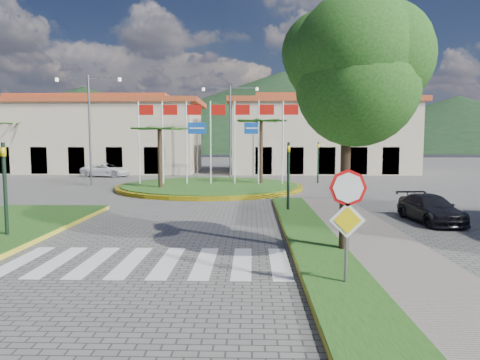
{
  "coord_description": "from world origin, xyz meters",
  "views": [
    {
      "loc": [
        2.84,
        -7.15,
        3.24
      ],
      "look_at": [
        2.44,
        8.0,
        1.86
      ],
      "focal_mm": 32.0,
      "sensor_mm": 36.0,
      "label": 1
    }
  ],
  "objects_px": {
    "stop_sign": "(347,209)",
    "car_side_right": "(430,209)",
    "deciduous_tree": "(347,71)",
    "white_van": "(106,170)",
    "car_dark_b": "(291,167)",
    "roundabout_island": "(210,186)",
    "car_dark_a": "(163,167)"
  },
  "relations": [
    {
      "from": "stop_sign",
      "to": "car_side_right",
      "type": "bearing_deg",
      "value": 57.49
    },
    {
      "from": "deciduous_tree",
      "to": "white_van",
      "type": "bearing_deg",
      "value": 121.07
    },
    {
      "from": "stop_sign",
      "to": "car_dark_b",
      "type": "height_order",
      "value": "stop_sign"
    },
    {
      "from": "stop_sign",
      "to": "deciduous_tree",
      "type": "distance_m",
      "value": 4.59
    },
    {
      "from": "car_dark_b",
      "to": "white_van",
      "type": "bearing_deg",
      "value": 93.37
    },
    {
      "from": "roundabout_island",
      "to": "stop_sign",
      "type": "xyz_separation_m",
      "value": [
        4.9,
        -20.04,
        1.61
      ]
    },
    {
      "from": "car_dark_a",
      "to": "car_side_right",
      "type": "relative_size",
      "value": 1.06
    },
    {
      "from": "stop_sign",
      "to": "car_side_right",
      "type": "relative_size",
      "value": 0.71
    },
    {
      "from": "car_dark_b",
      "to": "car_side_right",
      "type": "relative_size",
      "value": 1.06
    },
    {
      "from": "car_dark_b",
      "to": "stop_sign",
      "type": "bearing_deg",
      "value": 165.94
    },
    {
      "from": "roundabout_island",
      "to": "car_dark_a",
      "type": "relative_size",
      "value": 3.21
    },
    {
      "from": "white_van",
      "to": "car_dark_a",
      "type": "relative_size",
      "value": 1.1
    },
    {
      "from": "car_dark_a",
      "to": "car_dark_b",
      "type": "xyz_separation_m",
      "value": [
        12.86,
        0.44,
        -0.02
      ]
    },
    {
      "from": "roundabout_island",
      "to": "white_van",
      "type": "distance_m",
      "value": 14.14
    },
    {
      "from": "white_van",
      "to": "roundabout_island",
      "type": "bearing_deg",
      "value": -124.25
    },
    {
      "from": "white_van",
      "to": "car_dark_a",
      "type": "distance_m",
      "value": 5.91
    },
    {
      "from": "stop_sign",
      "to": "car_dark_a",
      "type": "xyz_separation_m",
      "value": [
        -10.95,
        33.47,
        -1.12
      ]
    },
    {
      "from": "car_dark_a",
      "to": "car_side_right",
      "type": "height_order",
      "value": "car_dark_a"
    },
    {
      "from": "car_dark_a",
      "to": "roundabout_island",
      "type": "bearing_deg",
      "value": -148.73
    },
    {
      "from": "stop_sign",
      "to": "car_dark_a",
      "type": "relative_size",
      "value": 0.67
    },
    {
      "from": "car_dark_a",
      "to": "car_dark_b",
      "type": "height_order",
      "value": "car_dark_a"
    },
    {
      "from": "car_dark_a",
      "to": "car_side_right",
      "type": "xyz_separation_m",
      "value": [
        16.1,
        -25.4,
        -0.13
      ]
    },
    {
      "from": "car_dark_b",
      "to": "car_dark_a",
      "type": "bearing_deg",
      "value": 81.11
    },
    {
      "from": "roundabout_island",
      "to": "stop_sign",
      "type": "height_order",
      "value": "roundabout_island"
    },
    {
      "from": "stop_sign",
      "to": "roundabout_island",
      "type": "bearing_deg",
      "value": 103.73
    },
    {
      "from": "car_side_right",
      "to": "deciduous_tree",
      "type": "bearing_deg",
      "value": -137.23
    },
    {
      "from": "car_dark_b",
      "to": "car_side_right",
      "type": "distance_m",
      "value": 26.04
    },
    {
      "from": "deciduous_tree",
      "to": "car_side_right",
      "type": "bearing_deg",
      "value": 47.92
    },
    {
      "from": "stop_sign",
      "to": "car_side_right",
      "type": "height_order",
      "value": "stop_sign"
    },
    {
      "from": "roundabout_island",
      "to": "deciduous_tree",
      "type": "distance_m",
      "value": 18.55
    },
    {
      "from": "roundabout_island",
      "to": "white_van",
      "type": "xyz_separation_m",
      "value": [
        -10.47,
        9.49,
        0.43
      ]
    },
    {
      "from": "roundabout_island",
      "to": "car_dark_a",
      "type": "distance_m",
      "value": 14.74
    }
  ]
}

